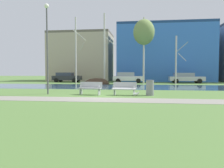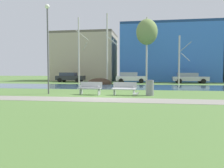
{
  "view_description": "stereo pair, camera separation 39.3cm",
  "coord_description": "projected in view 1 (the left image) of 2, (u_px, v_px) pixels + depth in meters",
  "views": [
    {
      "loc": [
        2.26,
        -13.73,
        1.54
      ],
      "look_at": [
        0.3,
        1.2,
        0.72
      ],
      "focal_mm": 35.39,
      "sensor_mm": 36.0,
      "label": 1
    },
    {
      "loc": [
        2.65,
        -13.68,
        1.54
      ],
      "look_at": [
        0.3,
        1.2,
        0.72
      ],
      "focal_mm": 35.39,
      "sensor_mm": 36.0,
      "label": 2
    }
  ],
  "objects": [
    {
      "name": "ground_plane",
      "position": [
        120.0,
        86.0,
        23.87
      ],
      "size": [
        120.0,
        120.0,
        0.0
      ],
      "primitive_type": "plane",
      "color": "#517538"
    },
    {
      "name": "paved_path_strip",
      "position": [
        100.0,
        100.0,
        12.26
      ],
      "size": [
        60.0,
        2.01,
        0.01
      ],
      "primitive_type": "cube",
      "color": "gray",
      "rests_on": "ground"
    },
    {
      "name": "river_band",
      "position": [
        119.0,
        87.0,
        23.2
      ],
      "size": [
        80.0,
        7.89,
        0.01
      ],
      "primitive_type": "cube",
      "color": "#33516B",
      "rests_on": "ground"
    },
    {
      "name": "soil_mound",
      "position": [
        97.0,
        84.0,
        28.58
      ],
      "size": [
        3.29,
        3.52,
        1.51
      ],
      "primitive_type": "ellipsoid",
      "color": "#423021",
      "rests_on": "ground"
    },
    {
      "name": "bench_left",
      "position": [
        90.0,
        88.0,
        14.96
      ],
      "size": [
        1.66,
        0.75,
        0.87
      ],
      "color": "#9EA0A3",
      "rests_on": "ground"
    },
    {
      "name": "bench_right",
      "position": [
        124.0,
        88.0,
        14.66
      ],
      "size": [
        1.66,
        0.75,
        0.87
      ],
      "color": "#9EA0A3",
      "rests_on": "ground"
    },
    {
      "name": "trash_bin",
      "position": [
        150.0,
        87.0,
        14.51
      ],
      "size": [
        0.54,
        0.54,
        1.02
      ],
      "color": "gray",
      "rests_on": "ground"
    },
    {
      "name": "seagull",
      "position": [
        136.0,
        94.0,
        14.2
      ],
      "size": [
        0.46,
        0.17,
        0.27
      ],
      "color": "white",
      "rests_on": "ground"
    },
    {
      "name": "streetlamp",
      "position": [
        47.0,
        35.0,
        15.19
      ],
      "size": [
        0.32,
        0.32,
        6.23
      ],
      "color": "#4C4C51",
      "rests_on": "ground"
    },
    {
      "name": "birch_far_left",
      "position": [
        76.0,
        50.0,
        28.78
      ],
      "size": [
        1.51,
        2.58,
        8.68
      ],
      "color": "beige",
      "rests_on": "ground"
    },
    {
      "name": "birch_left",
      "position": [
        105.0,
        49.0,
        28.56
      ],
      "size": [
        1.49,
        2.28,
        9.08
      ],
      "color": "beige",
      "rests_on": "ground"
    },
    {
      "name": "birch_center_left",
      "position": [
        144.0,
        32.0,
        28.86
      ],
      "size": [
        2.78,
        2.78,
        8.67
      ],
      "color": "beige",
      "rests_on": "ground"
    },
    {
      "name": "birch_center",
      "position": [
        176.0,
        60.0,
        27.71
      ],
      "size": [
        1.5,
        2.62,
        6.06
      ],
      "color": "#BCB7A8",
      "rests_on": "ground"
    },
    {
      "name": "parked_van_nearest_dark",
      "position": [
        67.0,
        77.0,
        33.62
      ],
      "size": [
        4.25,
        2.14,
        1.47
      ],
      "color": "#282B30",
      "rests_on": "ground"
    },
    {
      "name": "parked_sedan_second_white",
      "position": [
        128.0,
        77.0,
        31.48
      ],
      "size": [
        4.28,
        2.12,
        1.51
      ],
      "color": "silver",
      "rests_on": "ground"
    },
    {
      "name": "parked_hatch_third_silver",
      "position": [
        186.0,
        78.0,
        30.57
      ],
      "size": [
        4.69,
        2.03,
        1.43
      ],
      "color": "#B2B5BC",
      "rests_on": "ground"
    },
    {
      "name": "building_beige_block",
      "position": [
        82.0,
        57.0,
        40.47
      ],
      "size": [
        10.89,
        7.42,
        8.57
      ],
      "color": "#BCAD8E",
      "rests_on": "ground"
    },
    {
      "name": "building_blue_store",
      "position": [
        163.0,
        54.0,
        37.78
      ],
      "size": [
        15.2,
        8.93,
        9.35
      ],
      "color": "#3870C6",
      "rests_on": "ground"
    }
  ]
}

